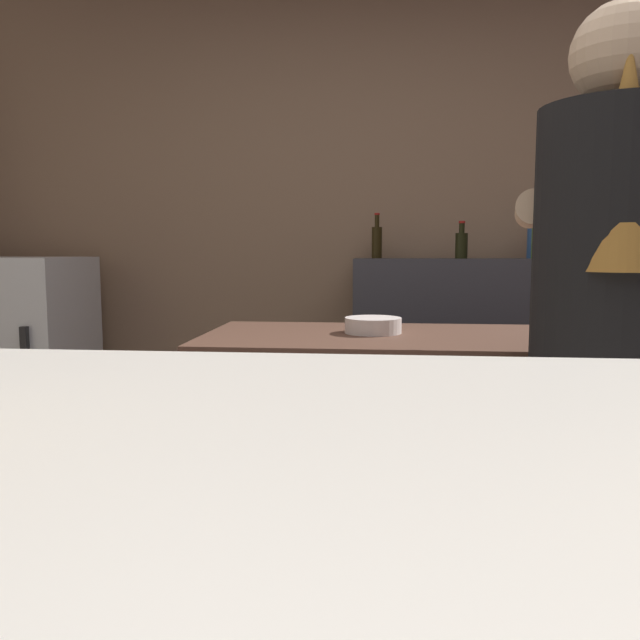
{
  "coord_description": "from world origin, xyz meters",
  "views": [
    {
      "loc": [
        -0.16,
        -1.21,
        1.17
      ],
      "look_at": [
        -0.21,
        -0.75,
        1.12
      ],
      "focal_mm": 35.56,
      "sensor_mm": 36.0,
      "label": 1
    }
  ],
  "objects_px": {
    "mini_fridge": "(13,371)",
    "bottle_olive_oil": "(377,241)",
    "mixing_bowl": "(373,325)",
    "bottle_soy": "(461,244)",
    "bottle_vinegar": "(532,238)",
    "bottle_hot_sauce": "(539,238)",
    "bartender": "(609,334)"
  },
  "relations": [
    {
      "from": "mini_fridge",
      "to": "bottle_soy",
      "type": "xyz_separation_m",
      "value": [
        2.22,
        0.15,
        0.63
      ]
    },
    {
      "from": "mini_fridge",
      "to": "bottle_soy",
      "type": "distance_m",
      "value": 2.31
    },
    {
      "from": "bottle_hot_sauce",
      "to": "mixing_bowl",
      "type": "bearing_deg",
      "value": -123.98
    },
    {
      "from": "bartender",
      "to": "bottle_hot_sauce",
      "type": "xyz_separation_m",
      "value": [
        0.22,
        1.6,
        0.24
      ]
    },
    {
      "from": "bartender",
      "to": "bottle_soy",
      "type": "distance_m",
      "value": 1.68
    },
    {
      "from": "bottle_olive_oil",
      "to": "bottle_hot_sauce",
      "type": "bearing_deg",
      "value": -12.54
    },
    {
      "from": "mini_fridge",
      "to": "mixing_bowl",
      "type": "xyz_separation_m",
      "value": [
        1.81,
        -1.02,
        0.37
      ]
    },
    {
      "from": "bartender",
      "to": "bottle_soy",
      "type": "relative_size",
      "value": 9.47
    },
    {
      "from": "bartender",
      "to": "bottle_hot_sauce",
      "type": "bearing_deg",
      "value": 3.3
    },
    {
      "from": "bottle_hot_sauce",
      "to": "bottle_olive_oil",
      "type": "distance_m",
      "value": 0.77
    },
    {
      "from": "mini_fridge",
      "to": "bottle_olive_oil",
      "type": "bearing_deg",
      "value": 8.37
    },
    {
      "from": "mixing_bowl",
      "to": "bottle_olive_oil",
      "type": "distance_m",
      "value": 1.31
    },
    {
      "from": "bottle_soy",
      "to": "bottle_olive_oil",
      "type": "relative_size",
      "value": 0.8
    },
    {
      "from": "bottle_soy",
      "to": "bottle_hot_sauce",
      "type": "distance_m",
      "value": 0.36
    },
    {
      "from": "mixing_bowl",
      "to": "bottle_soy",
      "type": "relative_size",
      "value": 0.97
    },
    {
      "from": "mixing_bowl",
      "to": "mini_fridge",
      "type": "bearing_deg",
      "value": 150.67
    },
    {
      "from": "bottle_soy",
      "to": "mini_fridge",
      "type": "bearing_deg",
      "value": -176.02
    },
    {
      "from": "bottle_soy",
      "to": "bottle_vinegar",
      "type": "xyz_separation_m",
      "value": [
        0.35,
        0.09,
        0.03
      ]
    },
    {
      "from": "bottle_hot_sauce",
      "to": "bottle_soy",
      "type": "bearing_deg",
      "value": 170.89
    },
    {
      "from": "mini_fridge",
      "to": "bartender",
      "type": "height_order",
      "value": "bartender"
    },
    {
      "from": "bartender",
      "to": "bottle_vinegar",
      "type": "xyz_separation_m",
      "value": [
        0.22,
        1.75,
        0.25
      ]
    },
    {
      "from": "mini_fridge",
      "to": "mixing_bowl",
      "type": "bearing_deg",
      "value": -29.33
    },
    {
      "from": "bartender",
      "to": "bottle_soy",
      "type": "xyz_separation_m",
      "value": [
        -0.13,
        1.66,
        0.22
      ]
    },
    {
      "from": "mixing_bowl",
      "to": "bottle_hot_sauce",
      "type": "height_order",
      "value": "bottle_hot_sauce"
    },
    {
      "from": "mini_fridge",
      "to": "bottle_hot_sauce",
      "type": "height_order",
      "value": "bottle_hot_sauce"
    },
    {
      "from": "bartender",
      "to": "mixing_bowl",
      "type": "xyz_separation_m",
      "value": [
        -0.53,
        0.48,
        -0.04
      ]
    },
    {
      "from": "mixing_bowl",
      "to": "bottle_vinegar",
      "type": "bearing_deg",
      "value": 59.15
    },
    {
      "from": "bartender",
      "to": "mini_fridge",
      "type": "bearing_deg",
      "value": 68.52
    },
    {
      "from": "bartender",
      "to": "bottle_vinegar",
      "type": "height_order",
      "value": "bartender"
    },
    {
      "from": "mixing_bowl",
      "to": "bottle_soy",
      "type": "bearing_deg",
      "value": 71.04
    },
    {
      "from": "bottle_vinegar",
      "to": "bottle_soy",
      "type": "bearing_deg",
      "value": -165.77
    },
    {
      "from": "bottle_vinegar",
      "to": "mini_fridge",
      "type": "bearing_deg",
      "value": -174.59
    }
  ]
}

